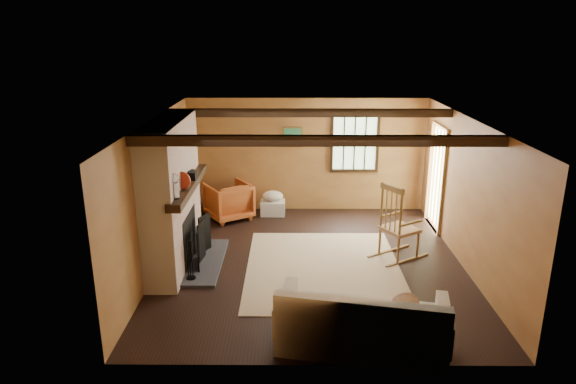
{
  "coord_description": "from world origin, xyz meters",
  "views": [
    {
      "loc": [
        -0.34,
        -7.83,
        3.7
      ],
      "look_at": [
        -0.38,
        0.4,
        1.12
      ],
      "focal_mm": 32.0,
      "sensor_mm": 36.0,
      "label": 1
    }
  ],
  "objects_px": {
    "laundry_basket": "(273,208)",
    "armchair": "(229,201)",
    "sofa": "(362,327)",
    "fireplace": "(174,200)",
    "rocking_chair": "(398,227)"
  },
  "relations": [
    {
      "from": "sofa",
      "to": "fireplace",
      "type": "bearing_deg",
      "value": 150.16
    },
    {
      "from": "laundry_basket",
      "to": "sofa",
      "type": "bearing_deg",
      "value": -75.5
    },
    {
      "from": "sofa",
      "to": "laundry_basket",
      "type": "relative_size",
      "value": 4.35
    },
    {
      "from": "sofa",
      "to": "laundry_basket",
      "type": "height_order",
      "value": "sofa"
    },
    {
      "from": "fireplace",
      "to": "sofa",
      "type": "bearing_deg",
      "value": -41.15
    },
    {
      "from": "fireplace",
      "to": "rocking_chair",
      "type": "xyz_separation_m",
      "value": [
        3.69,
        0.24,
        -0.55
      ]
    },
    {
      "from": "sofa",
      "to": "armchair",
      "type": "bearing_deg",
      "value": 126.5
    },
    {
      "from": "fireplace",
      "to": "laundry_basket",
      "type": "xyz_separation_m",
      "value": [
        1.51,
        2.39,
        -0.95
      ]
    },
    {
      "from": "armchair",
      "to": "sofa",
      "type": "bearing_deg",
      "value": 82.94
    },
    {
      "from": "fireplace",
      "to": "laundry_basket",
      "type": "height_order",
      "value": "fireplace"
    },
    {
      "from": "laundry_basket",
      "to": "armchair",
      "type": "xyz_separation_m",
      "value": [
        -0.9,
        -0.25,
        0.23
      ]
    },
    {
      "from": "laundry_basket",
      "to": "armchair",
      "type": "height_order",
      "value": "armchair"
    },
    {
      "from": "rocking_chair",
      "to": "sofa",
      "type": "height_order",
      "value": "rocking_chair"
    },
    {
      "from": "sofa",
      "to": "rocking_chair",
      "type": "bearing_deg",
      "value": 81.79
    },
    {
      "from": "fireplace",
      "to": "laundry_basket",
      "type": "distance_m",
      "value": 2.98
    }
  ]
}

